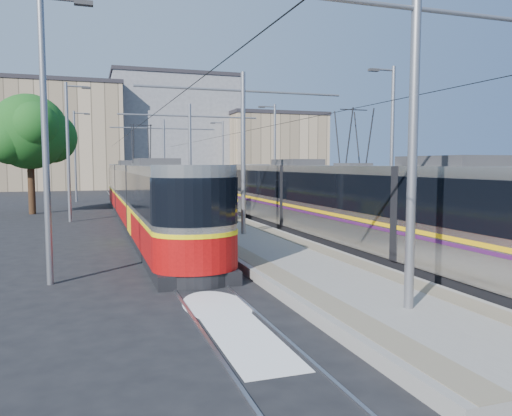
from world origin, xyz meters
name	(u,v)px	position (x,y,z in m)	size (l,w,h in m)	color
ground	(324,280)	(0.00, 0.00, 0.00)	(160.00, 160.00, 0.00)	black
platform	(200,217)	(0.00, 17.00, 0.15)	(4.00, 50.00, 0.30)	gray
tactile_strip_left	(177,215)	(-1.45, 17.00, 0.30)	(0.70, 50.00, 0.01)	gray
tactile_strip_right	(223,213)	(1.45, 17.00, 0.30)	(0.70, 50.00, 0.01)	gray
rails	(200,219)	(0.00, 17.00, 0.02)	(8.71, 70.00, 0.03)	gray
track_arrow	(233,324)	(-3.60, -3.00, 0.01)	(1.20, 5.00, 0.01)	silver
tram_left	(142,194)	(-3.60, 15.49, 1.71)	(2.43, 31.14, 5.50)	black
tram_right	(352,202)	(3.60, 4.84, 1.86)	(2.43, 28.12, 5.50)	black
catenary	(210,143)	(0.00, 14.15, 4.52)	(9.20, 70.00, 7.00)	gray
street_lamps	(187,152)	(0.00, 21.00, 4.18)	(15.18, 38.22, 8.00)	gray
shelter	(227,199)	(0.80, 13.67, 1.42)	(0.89, 1.11, 2.13)	black
tree	(35,134)	(-9.75, 23.88, 5.40)	(5.50, 5.08, 7.99)	#382314
building_left	(60,136)	(-10.00, 60.00, 7.08)	(16.32, 12.24, 14.14)	tan
building_centre	(173,132)	(6.00, 64.00, 8.22)	(18.36, 14.28, 16.41)	gray
building_right	(273,150)	(20.00, 58.00, 5.46)	(14.28, 10.20, 10.90)	tan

